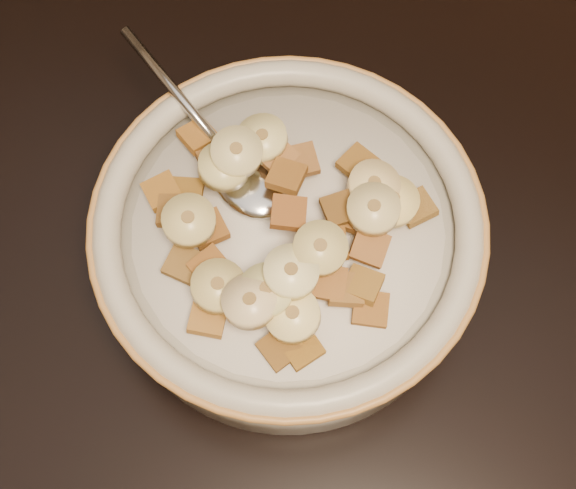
% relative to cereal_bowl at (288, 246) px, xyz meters
% --- Properties ---
extents(cereal_bowl, '(0.23, 0.23, 0.05)m').
position_rel_cereal_bowl_xyz_m(cereal_bowl, '(0.00, 0.00, 0.00)').
color(cereal_bowl, '#B3A996').
rests_on(cereal_bowl, table).
extents(milk, '(0.19, 0.19, 0.00)m').
position_rel_cereal_bowl_xyz_m(milk, '(0.00, 0.00, 0.03)').
color(milk, beige).
rests_on(milk, cereal_bowl).
extents(spoon, '(0.07, 0.06, 0.01)m').
position_rel_cereal_bowl_xyz_m(spoon, '(-0.03, 0.02, 0.03)').
color(spoon, '#ACACAC').
rests_on(spoon, cereal_bowl).
extents(cereal_square_0, '(0.03, 0.03, 0.01)m').
position_rel_cereal_bowl_xyz_m(cereal_square_0, '(0.03, 0.05, 0.04)').
color(cereal_square_0, brown).
rests_on(cereal_square_0, milk).
extents(cereal_square_1, '(0.02, 0.02, 0.01)m').
position_rel_cereal_bowl_xyz_m(cereal_square_1, '(0.04, 0.01, 0.04)').
color(cereal_square_1, brown).
rests_on(cereal_square_1, milk).
extents(cereal_square_2, '(0.03, 0.03, 0.01)m').
position_rel_cereal_bowl_xyz_m(cereal_square_2, '(-0.03, -0.04, 0.04)').
color(cereal_square_2, brown).
rests_on(cereal_square_2, milk).
extents(cereal_square_3, '(0.02, 0.02, 0.01)m').
position_rel_cereal_bowl_xyz_m(cereal_square_3, '(-0.05, -0.05, 0.04)').
color(cereal_square_3, brown).
rests_on(cereal_square_3, milk).
extents(cereal_square_4, '(0.03, 0.03, 0.01)m').
position_rel_cereal_bowl_xyz_m(cereal_square_4, '(-0.00, 0.04, 0.04)').
color(cereal_square_4, brown).
rests_on(cereal_square_4, milk).
extents(cereal_square_5, '(0.03, 0.03, 0.01)m').
position_rel_cereal_bowl_xyz_m(cereal_square_5, '(-0.03, -0.05, 0.04)').
color(cereal_square_5, brown).
rests_on(cereal_square_5, milk).
extents(cereal_square_6, '(0.03, 0.02, 0.01)m').
position_rel_cereal_bowl_xyz_m(cereal_square_6, '(-0.07, -0.01, 0.04)').
color(cereal_square_6, brown).
rests_on(cereal_square_6, milk).
extents(cereal_square_7, '(0.02, 0.02, 0.01)m').
position_rel_cereal_bowl_xyz_m(cereal_square_7, '(0.05, -0.02, 0.04)').
color(cereal_square_7, brown).
rests_on(cereal_square_7, milk).
extents(cereal_square_8, '(0.03, 0.03, 0.01)m').
position_rel_cereal_bowl_xyz_m(cereal_square_8, '(0.03, 0.01, 0.04)').
color(cereal_square_8, brown).
rests_on(cereal_square_8, milk).
extents(cereal_square_9, '(0.03, 0.03, 0.01)m').
position_rel_cereal_bowl_xyz_m(cereal_square_9, '(0.07, 0.03, 0.03)').
color(cereal_square_9, olive).
rests_on(cereal_square_9, milk).
extents(cereal_square_10, '(0.03, 0.03, 0.01)m').
position_rel_cereal_bowl_xyz_m(cereal_square_10, '(0.04, -0.03, 0.04)').
color(cereal_square_10, brown).
rests_on(cereal_square_10, milk).
extents(cereal_square_11, '(0.03, 0.03, 0.01)m').
position_rel_cereal_bowl_xyz_m(cereal_square_11, '(-0.08, -0.00, 0.03)').
color(cereal_square_11, '#985B18').
rests_on(cereal_square_11, milk).
extents(cereal_square_12, '(0.02, 0.02, 0.01)m').
position_rel_cereal_bowl_xyz_m(cereal_square_12, '(0.05, -0.00, 0.04)').
color(cereal_square_12, brown).
rests_on(cereal_square_12, milk).
extents(cereal_square_13, '(0.03, 0.03, 0.01)m').
position_rel_cereal_bowl_xyz_m(cereal_square_13, '(0.03, -0.01, 0.04)').
color(cereal_square_13, brown).
rests_on(cereal_square_13, milk).
extents(cereal_square_14, '(0.02, 0.02, 0.01)m').
position_rel_cereal_bowl_xyz_m(cereal_square_14, '(0.03, -0.03, 0.04)').
color(cereal_square_14, brown).
rests_on(cereal_square_14, milk).
extents(cereal_square_15, '(0.03, 0.03, 0.01)m').
position_rel_cereal_bowl_xyz_m(cereal_square_15, '(0.02, -0.07, 0.03)').
color(cereal_square_15, brown).
rests_on(cereal_square_15, milk).
extents(cereal_square_16, '(0.02, 0.02, 0.01)m').
position_rel_cereal_bowl_xyz_m(cereal_square_16, '(-0.01, 0.02, 0.05)').
color(cereal_square_16, brown).
rests_on(cereal_square_16, milk).
extents(cereal_square_17, '(0.03, 0.03, 0.01)m').
position_rel_cereal_bowl_xyz_m(cereal_square_17, '(-0.07, 0.04, 0.04)').
color(cereal_square_17, '#96541D').
rests_on(cereal_square_17, milk).
extents(cereal_square_18, '(0.03, 0.03, 0.01)m').
position_rel_cereal_bowl_xyz_m(cereal_square_18, '(-0.06, 0.03, 0.03)').
color(cereal_square_18, '#603112').
rests_on(cereal_square_18, milk).
extents(cereal_square_19, '(0.02, 0.03, 0.01)m').
position_rel_cereal_bowl_xyz_m(cereal_square_19, '(-0.07, -0.00, 0.03)').
color(cereal_square_19, brown).
rests_on(cereal_square_19, milk).
extents(cereal_square_20, '(0.02, 0.02, 0.01)m').
position_rel_cereal_bowl_xyz_m(cereal_square_20, '(-0.02, -0.07, 0.04)').
color(cereal_square_20, '#915E2F').
rests_on(cereal_square_20, milk).
extents(cereal_square_21, '(0.02, 0.02, 0.01)m').
position_rel_cereal_bowl_xyz_m(cereal_square_21, '(0.06, -0.04, 0.03)').
color(cereal_square_21, brown).
rests_on(cereal_square_21, milk).
extents(cereal_square_22, '(0.03, 0.03, 0.01)m').
position_rel_cereal_bowl_xyz_m(cereal_square_22, '(-0.02, 0.04, 0.04)').
color(cereal_square_22, '#95572C').
rests_on(cereal_square_22, milk).
extents(cereal_square_23, '(0.03, 0.03, 0.01)m').
position_rel_cereal_bowl_xyz_m(cereal_square_23, '(0.03, -0.07, 0.03)').
color(cereal_square_23, '#96691D').
rests_on(cereal_square_23, milk).
extents(cereal_square_24, '(0.03, 0.03, 0.01)m').
position_rel_cereal_bowl_xyz_m(cereal_square_24, '(-0.04, -0.02, 0.04)').
color(cereal_square_24, brown).
rests_on(cereal_square_24, milk).
extents(cereal_square_25, '(0.02, 0.02, 0.01)m').
position_rel_cereal_bowl_xyz_m(cereal_square_25, '(0.00, -0.00, 0.05)').
color(cereal_square_25, brown).
rests_on(cereal_square_25, milk).
extents(banana_slice_0, '(0.04, 0.04, 0.01)m').
position_rel_cereal_bowl_xyz_m(banana_slice_0, '(-0.03, 0.04, 0.05)').
color(banana_slice_0, beige).
rests_on(banana_slice_0, milk).
extents(banana_slice_1, '(0.04, 0.04, 0.01)m').
position_rel_cereal_bowl_xyz_m(banana_slice_1, '(0.03, -0.02, 0.06)').
color(banana_slice_1, '#D7CA79').
rests_on(banana_slice_1, milk).
extents(banana_slice_2, '(0.04, 0.04, 0.01)m').
position_rel_cereal_bowl_xyz_m(banana_slice_2, '(-0.05, -0.02, 0.05)').
color(banana_slice_2, tan).
rests_on(banana_slice_2, milk).
extents(banana_slice_3, '(0.04, 0.04, 0.01)m').
position_rel_cereal_bowl_xyz_m(banana_slice_3, '(0.04, 0.03, 0.05)').
color(banana_slice_3, '#F8D17E').
rests_on(banana_slice_3, milk).
extents(banana_slice_4, '(0.04, 0.04, 0.01)m').
position_rel_cereal_bowl_xyz_m(banana_slice_4, '(0.05, 0.02, 0.05)').
color(banana_slice_4, '#CBBA7A').
rests_on(banana_slice_4, milk).
extents(banana_slice_5, '(0.03, 0.03, 0.02)m').
position_rel_cereal_bowl_xyz_m(banana_slice_5, '(-0.00, -0.06, 0.05)').
color(banana_slice_5, '#D3BD8C').
rests_on(banana_slice_5, milk).
extents(banana_slice_6, '(0.04, 0.04, 0.01)m').
position_rel_cereal_bowl_xyz_m(banana_slice_6, '(-0.02, -0.05, 0.05)').
color(banana_slice_6, tan).
rests_on(banana_slice_6, milk).
extents(banana_slice_7, '(0.04, 0.04, 0.01)m').
position_rel_cereal_bowl_xyz_m(banana_slice_7, '(0.00, -0.05, 0.05)').
color(banana_slice_7, '#DED37E').
rests_on(banana_slice_7, milk).
extents(banana_slice_8, '(0.04, 0.04, 0.02)m').
position_rel_cereal_bowl_xyz_m(banana_slice_8, '(-0.04, 0.02, 0.06)').
color(banana_slice_8, beige).
rests_on(banana_slice_8, milk).
extents(banana_slice_9, '(0.03, 0.03, 0.01)m').
position_rel_cereal_bowl_xyz_m(banana_slice_9, '(0.06, 0.03, 0.05)').
color(banana_slice_9, '#FCDE7E').
rests_on(banana_slice_9, milk).
extents(banana_slice_10, '(0.03, 0.03, 0.01)m').
position_rel_cereal_bowl_xyz_m(banana_slice_10, '(0.02, -0.06, 0.05)').
color(banana_slice_10, '#FFE99C').
rests_on(banana_slice_10, milk).
extents(banana_slice_11, '(0.04, 0.04, 0.01)m').
position_rel_cereal_bowl_xyz_m(banana_slice_11, '(0.01, -0.04, 0.06)').
color(banana_slice_11, '#FEEEA3').
rests_on(banana_slice_11, milk).
extents(banana_slice_12, '(0.03, 0.03, 0.02)m').
position_rel_cereal_bowl_xyz_m(banana_slice_12, '(-0.05, 0.02, 0.05)').
color(banana_slice_12, '#D2C174').
rests_on(banana_slice_12, milk).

